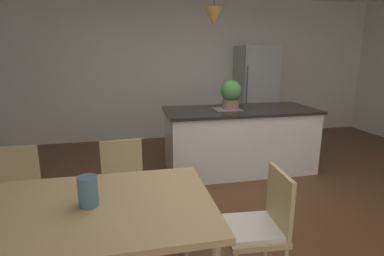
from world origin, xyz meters
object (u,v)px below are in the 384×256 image
at_px(potted_plant_on_island, 231,94).
at_px(vase_on_dining_table, 88,191).
at_px(chair_far_left, 14,195).
at_px(kitchen_island, 239,139).
at_px(refrigerator, 255,93).
at_px(dining_table, 42,220).
at_px(chair_far_right, 124,186).
at_px(chair_kitchen_end, 260,225).

distance_m(potted_plant_on_island, vase_on_dining_table, 2.70).
distance_m(chair_far_left, kitchen_island, 2.82).
bearing_deg(refrigerator, potted_plant_on_island, -123.80).
bearing_deg(dining_table, kitchen_island, 46.05).
bearing_deg(potted_plant_on_island, kitchen_island, -0.00).
bearing_deg(refrigerator, chair_far_left, -140.14).
height_order(dining_table, potted_plant_on_island, potted_plant_on_island).
bearing_deg(chair_far_left, dining_table, -61.92).
relative_size(kitchen_island, refrigerator, 1.17).
relative_size(kitchen_island, vase_on_dining_table, 11.27).
distance_m(chair_far_right, refrigerator, 3.86).
height_order(chair_kitchen_end, chair_far_right, same).
distance_m(dining_table, chair_kitchen_end, 1.41).
bearing_deg(refrigerator, chair_far_right, -131.34).
height_order(chair_far_right, refrigerator, refrigerator).
xyz_separation_m(dining_table, chair_far_right, (0.46, 0.86, -0.21)).
bearing_deg(chair_far_left, kitchen_island, 26.78).
bearing_deg(dining_table, potted_plant_on_island, 48.14).
height_order(chair_far_left, potted_plant_on_island, potted_plant_on_island).
xyz_separation_m(dining_table, vase_on_dining_table, (0.27, 0.01, 0.16)).
bearing_deg(chair_far_right, potted_plant_on_island, 41.11).
height_order(chair_kitchen_end, kitchen_island, kitchen_island).
distance_m(chair_kitchen_end, chair_far_left, 2.05).
distance_m(refrigerator, vase_on_dining_table, 4.63).
distance_m(dining_table, chair_far_left, 1.00).
relative_size(chair_kitchen_end, chair_far_left, 1.00).
relative_size(kitchen_island, potted_plant_on_island, 5.23).
bearing_deg(potted_plant_on_island, refrigerator, 56.20).
xyz_separation_m(chair_far_left, vase_on_dining_table, (0.73, -0.86, 0.37)).
bearing_deg(kitchen_island, chair_far_right, -141.56).
bearing_deg(kitchen_island, refrigerator, 59.91).
bearing_deg(dining_table, chair_kitchen_end, -0.17).
bearing_deg(chair_far_right, chair_kitchen_end, -42.79).
bearing_deg(chair_far_right, chair_far_left, 179.99).
height_order(chair_far_left, vase_on_dining_table, vase_on_dining_table).
bearing_deg(refrigerator, vase_on_dining_table, -126.05).
bearing_deg(potted_plant_on_island, vase_on_dining_table, -127.68).
xyz_separation_m(chair_kitchen_end, refrigerator, (1.60, 3.75, 0.43)).
height_order(refrigerator, potted_plant_on_island, refrigerator).
xyz_separation_m(refrigerator, potted_plant_on_island, (-1.08, -1.61, 0.21)).
relative_size(dining_table, kitchen_island, 0.97).
xyz_separation_m(chair_kitchen_end, vase_on_dining_table, (-1.12, 0.01, 0.37)).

